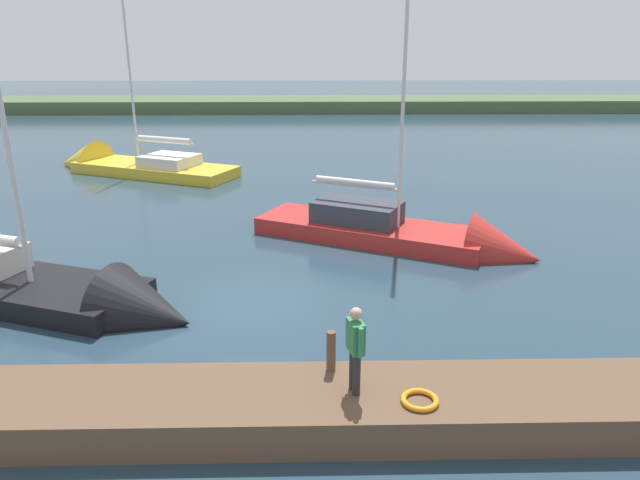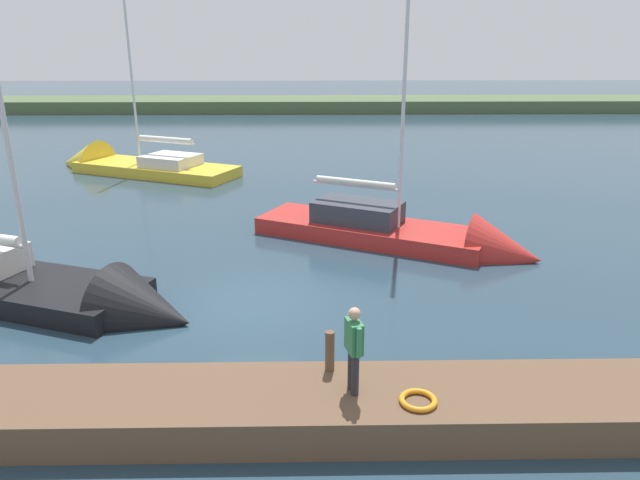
{
  "view_description": "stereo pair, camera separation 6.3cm",
  "coord_description": "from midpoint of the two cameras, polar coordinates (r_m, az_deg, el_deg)",
  "views": [
    {
      "loc": [
        -1.48,
        14.14,
        6.58
      ],
      "look_at": [
        -1.83,
        -1.34,
        1.35
      ],
      "focal_mm": 32.6,
      "sensor_mm": 36.0,
      "label": 1
    },
    {
      "loc": [
        -1.54,
        14.14,
        6.58
      ],
      "look_at": [
        -1.83,
        -1.34,
        1.35
      ],
      "focal_mm": 32.6,
      "sensor_mm": 36.0,
      "label": 2
    }
  ],
  "objects": [
    {
      "name": "ground_plane",
      "position": [
        15.67,
        -6.75,
        -6.3
      ],
      "size": [
        200.0,
        200.0,
        0.0
      ],
      "primitive_type": "plane",
      "color": "#263D4C"
    },
    {
      "name": "sailboat_far_right",
      "position": [
        20.2,
        9.32,
        0.08
      ],
      "size": [
        9.87,
        6.64,
        11.11
      ],
      "rotation": [
        0.0,
        0.0,
        2.67
      ],
      "color": "#B22823",
      "rests_on": "ground_plane"
    },
    {
      "name": "far_shoreline",
      "position": [
        62.65,
        -2.74,
        12.63
      ],
      "size": [
        180.0,
        8.0,
        2.4
      ],
      "primitive_type": "cube",
      "color": "#4C603D",
      "rests_on": "ground_plane"
    },
    {
      "name": "dock_pier",
      "position": [
        11.01,
        -9.32,
        -16.05
      ],
      "size": [
        19.05,
        2.02,
        0.71
      ],
      "primitive_type": "cube",
      "color": "brown",
      "rests_on": "ground_plane"
    },
    {
      "name": "mooring_post_near",
      "position": [
        11.1,
        0.93,
        -10.83
      ],
      "size": [
        0.18,
        0.18,
        0.8
      ],
      "primitive_type": "cylinder",
      "color": "brown",
      "rests_on": "dock_pier"
    },
    {
      "name": "life_ring_buoy",
      "position": [
        10.51,
        9.59,
        -15.23
      ],
      "size": [
        0.66,
        0.66,
        0.1
      ],
      "primitive_type": "torus",
      "color": "orange",
      "rests_on": "dock_pier"
    },
    {
      "name": "sailboat_near_dock",
      "position": [
        17.27,
        -25.65,
        -4.79
      ],
      "size": [
        10.58,
        5.88,
        13.25
      ],
      "rotation": [
        0.0,
        0.0,
        2.79
      ],
      "color": "black",
      "rests_on": "ground_plane"
    },
    {
      "name": "sailboat_outer_mooring",
      "position": [
        33.7,
        -18.97,
        6.76
      ],
      "size": [
        11.11,
        7.09,
        10.8
      ],
      "rotation": [
        0.0,
        0.0,
        -0.43
      ],
      "color": "gold",
      "rests_on": "ground_plane"
    },
    {
      "name": "person_on_dock",
      "position": [
        10.22,
        3.31,
        -10.21
      ],
      "size": [
        0.32,
        0.61,
        1.63
      ],
      "rotation": [
        0.0,
        0.0,
        3.38
      ],
      "color": "#28282D",
      "rests_on": "dock_pier"
    }
  ]
}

